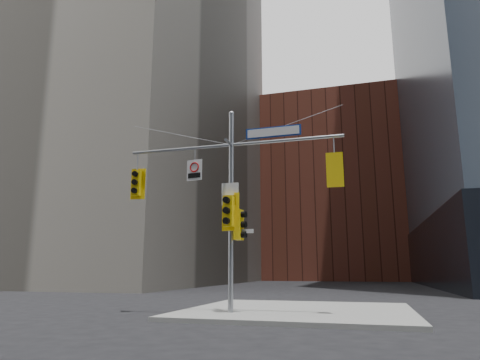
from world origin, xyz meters
The scene contains 13 objects.
ground centered at (0.00, 0.00, 0.00)m, with size 160.00×160.00×0.00m, color black.
sidewalk_corner centered at (2.00, 4.00, 0.07)m, with size 8.00×8.00×0.15m, color gray.
brick_midrise centered at (0.00, 58.00, 14.00)m, with size 26.00×20.00×28.00m, color brown.
signal_assembly centered at (0.00, 1.99, 4.42)m, with size 8.00×0.80×7.30m.
traffic_light_west_arm centered at (-3.80, 2.01, 4.80)m, with size 0.57×0.49×1.20m.
traffic_light_east_arm centered at (3.64, 1.99, 4.80)m, with size 0.56×0.44×1.17m.
traffic_light_pole_side centered at (0.32, 1.99, 3.09)m, with size 0.44×0.37×1.05m.
traffic_light_pole_front centered at (0.00, 1.73, 3.54)m, with size 0.64×0.52×1.33m.
street_sign_blade centered at (1.56, 2.00, 6.35)m, with size 1.99×0.08×0.39m.
regulatory_sign_arm centered at (-1.41, 1.97, 5.17)m, with size 0.62×0.13×0.78m.
regulatory_sign_pole centered at (0.00, 1.88, 4.15)m, with size 0.61×0.08×0.79m.
street_blade_ew centered at (0.45, 2.00, 2.86)m, with size 0.71×0.10×0.14m.
street_blade_ns centered at (0.00, 2.45, 2.96)m, with size 0.07×0.79×0.16m.
Camera 1 is at (4.50, -12.24, 1.56)m, focal length 32.00 mm.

